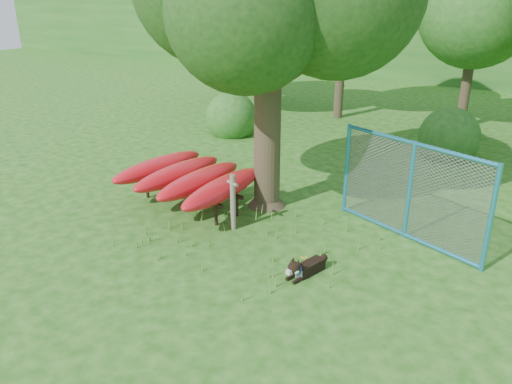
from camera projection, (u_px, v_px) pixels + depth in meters
The scene contains 11 objects.
ground at pixel (211, 260), 9.24m from camera, with size 80.00×80.00×0.00m, color #1D5410.
wooden_post at pixel (233, 201), 10.23m from camera, with size 0.33×0.17×1.21m.
kayak_rack at pixel (189, 177), 11.33m from camera, with size 2.94×3.06×0.95m.
husky_dog at pixel (304, 268), 8.67m from camera, with size 0.41×0.95×0.43m.
fence_section at pixel (409, 191), 9.75m from camera, with size 3.26×1.24×3.34m.
wildflower_clump at pixel (304, 259), 8.86m from camera, with size 0.12×0.10×0.25m.
bg_tree_c at pixel (478, 10), 17.06m from camera, with size 4.00×4.00×6.12m.
bg_tree_f at pixel (230, 16), 22.58m from camera, with size 3.60×3.60×5.55m.
shrub_left at pixel (232, 134), 17.63m from camera, with size 1.80×1.80×1.80m, color #25601F.
shrub_mid at pixel (446, 156), 15.20m from camera, with size 1.80×1.80×1.80m, color #25601F.
wooded_hillside at pixel (500, 24), 29.88m from camera, with size 80.00×12.00×6.00m, color #25601F.
Camera 1 is at (5.18, -6.33, 4.55)m, focal length 35.00 mm.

